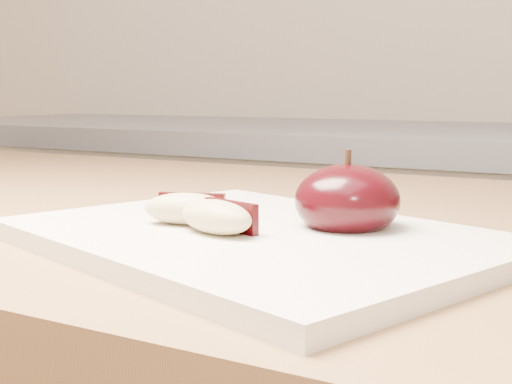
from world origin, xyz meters
The scene contains 4 objects.
cutting_board centered at (0.07, 0.36, 0.91)m, with size 0.32×0.23×0.01m, color beige.
apple_half centered at (0.12, 0.40, 0.93)m, with size 0.09×0.09×0.06m.
apple_wedge_a centered at (0.02, 0.35, 0.92)m, with size 0.07×0.05×0.02m.
apple_wedge_b centered at (0.06, 0.33, 0.92)m, with size 0.07×0.04×0.02m.
Camera 1 is at (0.30, -0.04, 1.00)m, focal length 50.00 mm.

